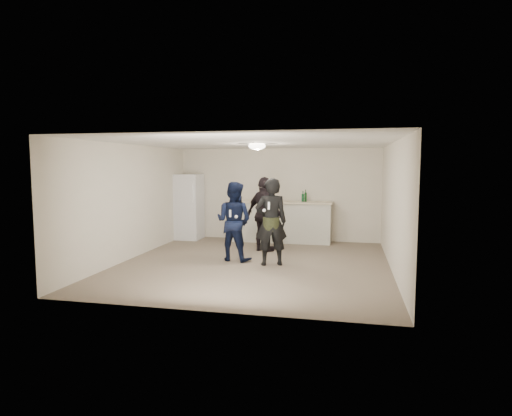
% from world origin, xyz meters
% --- Properties ---
extents(floor, '(6.00, 6.00, 0.00)m').
position_xyz_m(floor, '(0.00, 0.00, 0.00)').
color(floor, '#6B5B4C').
rests_on(floor, ground).
extents(ceiling, '(6.00, 6.00, 0.00)m').
position_xyz_m(ceiling, '(0.00, 0.00, 2.50)').
color(ceiling, silver).
rests_on(ceiling, wall_back).
extents(wall_back, '(6.00, 0.00, 6.00)m').
position_xyz_m(wall_back, '(0.00, 3.00, 1.25)').
color(wall_back, beige).
rests_on(wall_back, floor).
extents(wall_front, '(6.00, 0.00, 6.00)m').
position_xyz_m(wall_front, '(0.00, -3.00, 1.25)').
color(wall_front, beige).
rests_on(wall_front, floor).
extents(wall_left, '(0.00, 6.00, 6.00)m').
position_xyz_m(wall_left, '(-2.75, 0.00, 1.25)').
color(wall_left, beige).
rests_on(wall_left, floor).
extents(wall_right, '(0.00, 6.00, 6.00)m').
position_xyz_m(wall_right, '(2.75, 0.00, 1.25)').
color(wall_right, beige).
rests_on(wall_right, floor).
extents(counter, '(2.60, 0.56, 1.05)m').
position_xyz_m(counter, '(0.16, 2.67, 0.53)').
color(counter, beige).
rests_on(counter, floor).
extents(counter_top, '(2.68, 0.64, 0.04)m').
position_xyz_m(counter_top, '(0.16, 2.67, 1.07)').
color(counter_top, beige).
rests_on(counter_top, counter).
extents(fridge, '(0.70, 0.70, 1.80)m').
position_xyz_m(fridge, '(-2.45, 2.60, 0.90)').
color(fridge, silver).
rests_on(fridge, floor).
extents(fridge_handle, '(0.02, 0.02, 0.60)m').
position_xyz_m(fridge_handle, '(-2.17, 2.23, 1.30)').
color(fridge_handle, silver).
rests_on(fridge_handle, fridge).
extents(ceiling_dome, '(0.36, 0.36, 0.16)m').
position_xyz_m(ceiling_dome, '(0.00, 0.30, 2.45)').
color(ceiling_dome, white).
rests_on(ceiling_dome, ceiling).
extents(shaker, '(0.08, 0.08, 0.17)m').
position_xyz_m(shaker, '(-0.39, 2.53, 1.18)').
color(shaker, '#BDBCC1').
rests_on(shaker, counter_top).
extents(man, '(0.94, 0.81, 1.70)m').
position_xyz_m(man, '(-0.50, 0.24, 0.85)').
color(man, '#0F193F').
rests_on(man, floor).
extents(woman, '(0.76, 0.62, 1.79)m').
position_xyz_m(woman, '(0.37, -0.02, 0.90)').
color(woman, black).
rests_on(woman, floor).
extents(camo_shorts, '(0.34, 0.34, 0.28)m').
position_xyz_m(camo_shorts, '(0.37, -0.02, 0.85)').
color(camo_shorts, '#2F391A').
rests_on(camo_shorts, woman).
extents(spectator, '(1.11, 0.92, 1.77)m').
position_xyz_m(spectator, '(-0.04, 1.33, 0.89)').
color(spectator, black).
rests_on(spectator, floor).
extents(remote_man, '(0.04, 0.04, 0.15)m').
position_xyz_m(remote_man, '(-0.50, -0.04, 1.05)').
color(remote_man, white).
rests_on(remote_man, man).
extents(nunchuk_man, '(0.07, 0.07, 0.07)m').
position_xyz_m(nunchuk_man, '(-0.38, -0.01, 0.98)').
color(nunchuk_man, silver).
rests_on(nunchuk_man, man).
extents(remote_woman, '(0.04, 0.04, 0.15)m').
position_xyz_m(remote_woman, '(0.37, -0.27, 1.25)').
color(remote_woman, white).
rests_on(remote_woman, woman).
extents(nunchuk_woman, '(0.07, 0.07, 0.07)m').
position_xyz_m(nunchuk_woman, '(0.27, -0.24, 1.15)').
color(nunchuk_woman, white).
rests_on(nunchuk_woman, woman).
extents(bottle_cluster, '(1.41, 0.29, 0.24)m').
position_xyz_m(bottle_cluster, '(0.14, 2.69, 1.20)').
color(bottle_cluster, '#124016').
rests_on(bottle_cluster, counter_top).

